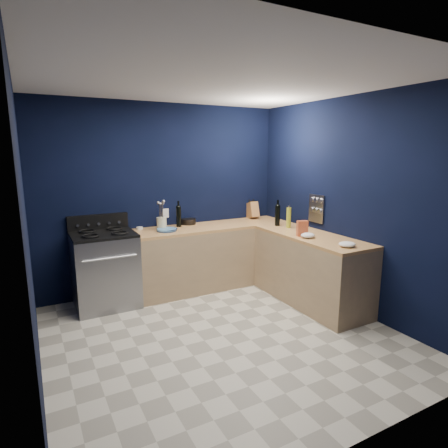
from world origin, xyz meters
TOP-DOWN VIEW (x-y plane):
  - floor at (0.00, 0.00)m, footprint 3.50×3.50m
  - ceiling at (0.00, 0.00)m, footprint 3.50×3.50m
  - wall_back at (0.00, 1.76)m, footprint 3.50×0.02m
  - wall_right at (1.76, 0.00)m, footprint 0.02×3.50m
  - wall_left at (-1.76, 0.00)m, footprint 0.02×3.50m
  - wall_front at (0.00, -1.76)m, footprint 3.50×0.02m
  - cab_back at (0.60, 1.44)m, footprint 2.30×0.63m
  - top_back at (0.60, 1.44)m, footprint 2.30×0.63m
  - cab_right at (1.44, 0.29)m, footprint 0.63×1.67m
  - top_right at (1.44, 0.29)m, footprint 0.63×1.67m
  - gas_range at (-0.93, 1.42)m, footprint 0.76×0.66m
  - oven_door at (-0.93, 1.10)m, footprint 0.59×0.02m
  - cooktop at (-0.93, 1.42)m, footprint 0.76×0.66m
  - backguard at (-0.93, 1.72)m, footprint 0.76×0.06m
  - spice_panel at (1.74, 0.55)m, footprint 0.02×0.28m
  - wall_outlet at (0.00, 1.74)m, footprint 0.09×0.02m
  - plate_stack at (-0.12, 1.38)m, footprint 0.33×0.33m
  - ramekin at (-0.40, 1.66)m, footprint 0.10×0.10m
  - utensil_crock at (-0.14, 1.51)m, footprint 0.17×0.17m
  - wine_bottle_back at (0.14, 1.58)m, footprint 0.09×0.09m
  - lemon_basket at (0.32, 1.68)m, footprint 0.28×0.28m
  - knife_block at (1.42, 1.67)m, footprint 0.16×0.30m
  - wine_bottle_right at (1.41, 0.98)m, footprint 0.09×0.09m
  - oil_bottle at (1.46, 0.79)m, footprint 0.07×0.07m
  - spice_jar_near at (1.46, 0.59)m, footprint 0.05×0.05m
  - spice_jar_far at (1.41, 0.53)m, footprint 0.05×0.05m
  - crouton_bag at (1.29, 0.30)m, footprint 0.15×0.10m
  - towel_front at (1.28, 0.19)m, footprint 0.22×0.21m
  - towel_end at (1.38, -0.36)m, footprint 0.22×0.21m

SIDE VIEW (x-z plane):
  - floor at x=0.00m, z-range -0.02..0.00m
  - cab_back at x=0.60m, z-range 0.00..0.86m
  - cab_right at x=1.44m, z-range 0.00..0.86m
  - oven_door at x=-0.93m, z-range 0.24..0.66m
  - gas_range at x=-0.93m, z-range 0.00..0.92m
  - top_back at x=0.60m, z-range 0.86..0.90m
  - top_right at x=1.44m, z-range 0.86..0.90m
  - plate_stack at x=-0.12m, z-range 0.90..0.93m
  - ramekin at x=-0.40m, z-range 0.90..0.93m
  - towel_end at x=1.38m, z-range 0.90..0.96m
  - towel_front at x=1.28m, z-range 0.90..0.96m
  - cooktop at x=-0.93m, z-range 0.92..0.95m
  - lemon_basket at x=0.32m, z-range 0.90..0.98m
  - spice_jar_far at x=1.41m, z-range 0.90..0.99m
  - spice_jar_near at x=1.46m, z-range 0.90..1.00m
  - utensil_crock at x=-0.14m, z-range 0.90..1.07m
  - crouton_bag at x=1.29m, z-range 0.90..1.10m
  - knife_block at x=1.42m, z-range 0.87..1.17m
  - backguard at x=-0.93m, z-range 0.94..1.14m
  - oil_bottle at x=1.46m, z-range 0.90..1.18m
  - wine_bottle_back at x=0.14m, z-range 0.90..1.19m
  - wine_bottle_right at x=1.41m, z-range 0.90..1.19m
  - wall_outlet at x=0.00m, z-range 1.02..1.15m
  - spice_panel at x=1.74m, z-range 0.99..1.37m
  - wall_back at x=0.00m, z-range 0.00..2.60m
  - wall_right at x=1.76m, z-range 0.00..2.60m
  - wall_left at x=-1.76m, z-range 0.00..2.60m
  - wall_front at x=0.00m, z-range 0.00..2.60m
  - ceiling at x=0.00m, z-range 2.60..2.62m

